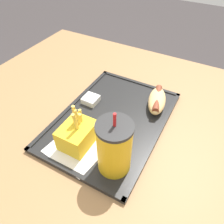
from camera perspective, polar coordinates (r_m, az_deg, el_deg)
name	(u,v)px	position (r m, az deg, el deg)	size (l,w,h in m)	color
ground_plane	(109,221)	(1.34, -0.70, -26.57)	(8.00, 8.00, 0.00)	#383333
dining_table	(109,187)	(0.99, -0.89, -19.02)	(1.04, 1.16, 0.76)	olive
food_tray	(112,120)	(0.69, 0.00, -2.09)	(0.44, 0.31, 0.01)	black
paper_napkin	(81,144)	(0.63, -8.09, -8.24)	(0.19, 0.16, 0.00)	white
soda_cup	(114,147)	(0.52, 0.61, -9.18)	(0.09, 0.09, 0.18)	gold
hot_dog_far	(157,100)	(0.73, 11.67, 3.03)	(0.14, 0.09, 0.04)	#DBB270
fries_carton	(77,134)	(0.60, -9.02, -5.81)	(0.10, 0.08, 0.12)	gold
sauce_cup_mayo	(91,99)	(0.74, -5.56, 3.31)	(0.05, 0.05, 0.02)	silver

